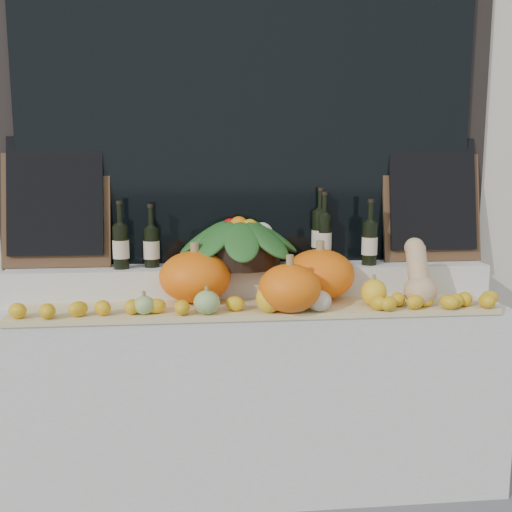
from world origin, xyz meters
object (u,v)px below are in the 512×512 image
pumpkin_right (320,274)px  butternut_squash (419,277)px  produce_bowl (239,241)px  wine_bottle_tall (320,236)px  pumpkin_left (195,277)px

pumpkin_right → butternut_squash: (0.42, -0.14, 0.01)m
produce_bowl → wine_bottle_tall: (0.41, 0.07, 0.01)m
produce_bowl → pumpkin_right: bearing=-23.3°
pumpkin_left → produce_bowl: size_ratio=0.53×
pumpkin_left → produce_bowl: (0.21, 0.16, 0.14)m
butternut_squash → wine_bottle_tall: (-0.37, 0.36, 0.14)m
wine_bottle_tall → butternut_squash: bearing=-44.5°
produce_bowl → pumpkin_left: bearing=-143.2°
butternut_squash → pumpkin_right: bearing=161.6°
butternut_squash → produce_bowl: size_ratio=0.48×
pumpkin_right → produce_bowl: (-0.36, 0.16, 0.14)m
pumpkin_left → pumpkin_right: 0.57m
pumpkin_right → produce_bowl: produce_bowl is taller
pumpkin_right → produce_bowl: bearing=156.7°
pumpkin_right → butternut_squash: 0.44m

